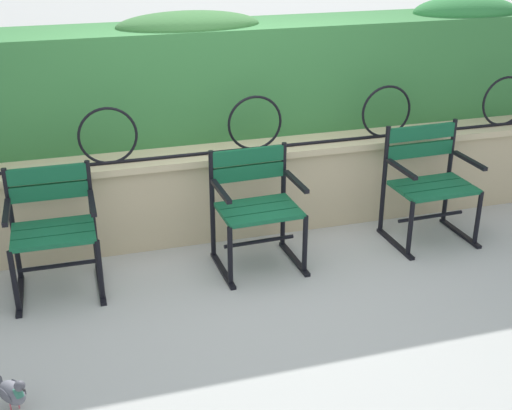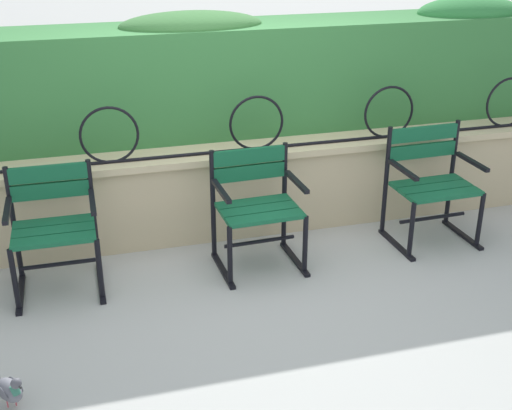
# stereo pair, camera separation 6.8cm
# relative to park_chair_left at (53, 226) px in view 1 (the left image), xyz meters

# --- Properties ---
(ground_plane) EXTENTS (60.00, 60.00, 0.00)m
(ground_plane) POSITION_rel_park_chair_left_xyz_m (1.31, -0.38, -0.45)
(ground_plane) COLOR #ADADA8
(stone_wall) EXTENTS (7.57, 0.41, 0.68)m
(stone_wall) POSITION_rel_park_chair_left_xyz_m (1.31, 0.52, -0.11)
(stone_wall) COLOR #C6B289
(stone_wall) RESTS_ON ground
(iron_arch_fence) EXTENTS (7.03, 0.02, 0.42)m
(iron_arch_fence) POSITION_rel_park_chair_left_xyz_m (1.03, 0.44, 0.41)
(iron_arch_fence) COLOR black
(iron_arch_fence) RESTS_ON stone_wall
(hedge_row) EXTENTS (7.42, 0.67, 0.98)m
(hedge_row) POSITION_rel_park_chair_left_xyz_m (1.31, 1.02, 0.69)
(hedge_row) COLOR #387A3D
(hedge_row) RESTS_ON stone_wall
(park_chair_left) EXTENTS (0.57, 0.53, 0.82)m
(park_chair_left) POSITION_rel_park_chair_left_xyz_m (0.00, 0.00, 0.00)
(park_chair_left) COLOR #145B38
(park_chair_left) RESTS_ON ground
(park_chair_centre) EXTENTS (0.60, 0.54, 0.83)m
(park_chair_centre) POSITION_rel_park_chair_left_xyz_m (1.37, -0.04, 0.00)
(park_chair_centre) COLOR #145B38
(park_chair_centre) RESTS_ON ground
(park_chair_right) EXTENTS (0.63, 0.54, 0.87)m
(park_chair_right) POSITION_rel_park_chair_left_xyz_m (2.75, -0.01, 0.01)
(park_chair_right) COLOR #145B38
(park_chair_right) RESTS_ON ground
(pigeon_near_chairs) EXTENTS (0.20, 0.26, 0.22)m
(pigeon_near_chairs) POSITION_rel_park_chair_left_xyz_m (-0.27, -1.20, -0.34)
(pigeon_near_chairs) COLOR #5B5B66
(pigeon_near_chairs) RESTS_ON ground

